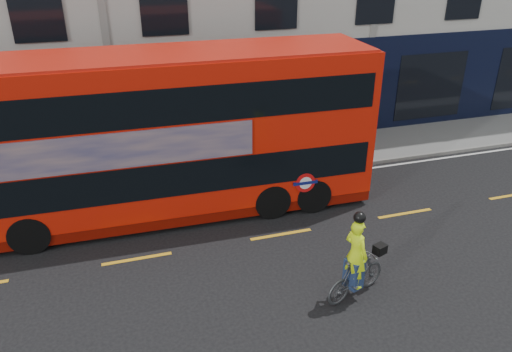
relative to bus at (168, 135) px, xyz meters
name	(u,v)px	position (x,y,z in m)	size (l,w,h in m)	color
ground	(143,295)	(-1.33, -3.80, -2.47)	(120.00, 120.00, 0.00)	black
pavement	(124,176)	(-1.33, 2.70, -2.41)	(60.00, 3.00, 0.12)	slate
kerb	(127,196)	(-1.33, 1.20, -2.41)	(60.00, 0.12, 0.13)	slate
road_edge_line	(128,202)	(-1.33, 0.90, -2.47)	(58.00, 0.10, 0.01)	silver
lane_dashes	(137,259)	(-1.33, -2.30, -2.47)	(58.00, 0.12, 0.01)	gold
bus	(168,135)	(0.00, 0.00, 0.00)	(12.02, 2.99, 4.82)	red
cyclist	(356,269)	(3.42, -5.27, -1.71)	(1.85, 1.08, 2.29)	#474A4D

